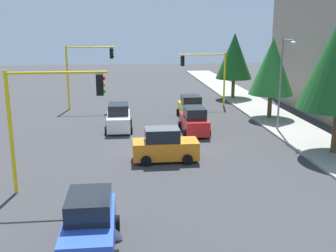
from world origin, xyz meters
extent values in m
plane|color=#353538|center=(0.00, 0.00, 0.00)|extent=(120.00, 120.00, 0.00)
cube|color=gray|center=(-5.00, 10.50, 0.07)|extent=(80.00, 4.00, 0.15)
cone|color=silver|center=(11.00, -3.00, 0.01)|extent=(0.01, 1.10, 1.10)
cylinder|color=yellow|center=(6.00, -7.50, 2.93)|extent=(0.18, 0.18, 5.86)
cylinder|color=yellow|center=(6.00, -5.25, 5.71)|extent=(0.12, 4.50, 0.12)
cube|color=black|center=(6.00, -3.36, 5.13)|extent=(0.36, 0.32, 0.96)
sphere|color=red|center=(6.00, -3.18, 5.43)|extent=(0.18, 0.18, 0.18)
sphere|color=yellow|center=(6.00, -3.18, 5.13)|extent=(0.18, 0.18, 0.18)
sphere|color=green|center=(6.00, -3.18, 4.83)|extent=(0.18, 0.18, 0.18)
cylinder|color=yellow|center=(-14.00, -7.50, 2.99)|extent=(0.18, 0.18, 5.97)
cylinder|color=yellow|center=(-14.00, -5.25, 5.82)|extent=(0.12, 4.50, 0.12)
cube|color=black|center=(-14.00, -3.36, 5.24)|extent=(0.36, 0.32, 0.96)
sphere|color=red|center=(-14.00, -3.18, 5.54)|extent=(0.18, 0.18, 0.18)
sphere|color=yellow|center=(-14.00, -3.18, 5.24)|extent=(0.18, 0.18, 0.18)
sphere|color=green|center=(-14.00, -3.18, 4.94)|extent=(0.18, 0.18, 0.18)
cylinder|color=yellow|center=(-14.00, 7.50, 2.61)|extent=(0.18, 0.18, 5.21)
cylinder|color=yellow|center=(-14.00, 5.25, 5.06)|extent=(0.12, 4.50, 0.12)
cube|color=black|center=(-14.00, 3.36, 4.48)|extent=(0.36, 0.32, 0.96)
sphere|color=red|center=(-14.00, 3.18, 4.78)|extent=(0.18, 0.18, 0.18)
sphere|color=yellow|center=(-14.00, 3.18, 4.48)|extent=(0.18, 0.18, 0.18)
sphere|color=green|center=(-14.00, 3.18, 4.18)|extent=(0.18, 0.18, 0.18)
cylinder|color=slate|center=(-4.00, 9.20, 3.50)|extent=(0.14, 0.14, 7.00)
cylinder|color=slate|center=(-3.10, 9.20, 6.80)|extent=(1.80, 0.10, 0.10)
ellipsoid|color=silver|center=(-2.20, 9.20, 6.65)|extent=(0.56, 0.28, 0.20)
cylinder|color=brown|center=(-18.00, 9.50, 1.20)|extent=(0.36, 0.36, 2.41)
cone|color=#19511E|center=(-18.00, 9.50, 4.62)|extent=(3.86, 3.86, 4.82)
cylinder|color=brown|center=(-8.00, 10.00, 1.17)|extent=(0.36, 0.36, 2.34)
cone|color=#28752D|center=(-8.00, 10.00, 4.48)|extent=(3.74, 3.74, 4.68)
cylinder|color=brown|center=(2.00, 10.50, 1.55)|extent=(0.36, 0.36, 3.09)
cube|color=orange|center=(2.00, 0.07, 0.69)|extent=(1.66, 3.82, 1.05)
cube|color=black|center=(2.00, -0.12, 1.60)|extent=(1.46, 1.99, 0.76)
cylinder|color=black|center=(1.11, 1.25, 0.30)|extent=(0.20, 0.60, 0.60)
cylinder|color=black|center=(2.89, 1.25, 0.30)|extent=(0.20, 0.60, 0.60)
cylinder|color=black|center=(1.11, -1.12, 0.30)|extent=(0.20, 0.60, 0.60)
cylinder|color=black|center=(2.89, -1.12, 0.30)|extent=(0.20, 0.60, 0.60)
cube|color=white|center=(-5.66, -2.73, 0.69)|extent=(4.01, 1.71, 1.05)
cube|color=black|center=(-5.86, -2.73, 1.60)|extent=(2.09, 1.50, 0.76)
cylinder|color=black|center=(-4.42, -1.82, 0.30)|extent=(0.60, 0.20, 0.60)
cylinder|color=black|center=(-4.42, -3.65, 0.30)|extent=(0.60, 0.20, 0.60)
cylinder|color=black|center=(-6.90, -1.82, 0.30)|extent=(0.60, 0.20, 0.60)
cylinder|color=black|center=(-6.90, -3.65, 0.30)|extent=(0.60, 0.20, 0.60)
cube|color=red|center=(-4.14, 2.82, 0.69)|extent=(4.08, 1.64, 1.05)
cube|color=black|center=(-3.94, 2.82, 1.60)|extent=(2.12, 1.44, 0.76)
cylinder|color=black|center=(-5.41, 1.95, 0.30)|extent=(0.60, 0.20, 0.60)
cylinder|color=black|center=(-5.41, 3.70, 0.30)|extent=(0.60, 0.20, 0.60)
cylinder|color=black|center=(-2.88, 1.95, 0.30)|extent=(0.60, 0.20, 0.60)
cylinder|color=black|center=(-2.88, 3.70, 0.30)|extent=(0.60, 0.20, 0.60)
cube|color=blue|center=(11.44, -3.60, 0.69)|extent=(4.10, 1.75, 1.05)
cube|color=black|center=(11.23, -3.60, 1.60)|extent=(2.13, 1.54, 0.76)
cylinder|color=black|center=(10.17, -2.66, 0.30)|extent=(0.60, 0.20, 0.60)
cylinder|color=black|center=(10.17, -4.53, 0.30)|extent=(0.60, 0.20, 0.60)
cube|color=yellow|center=(-9.15, 3.39, 0.69)|extent=(3.60, 1.78, 1.05)
cube|color=black|center=(-8.97, 3.39, 1.60)|extent=(1.87, 1.56, 0.76)
cylinder|color=black|center=(-10.27, 2.44, 0.30)|extent=(0.60, 0.20, 0.60)
cylinder|color=black|center=(-10.27, 4.34, 0.30)|extent=(0.60, 0.20, 0.60)
cylinder|color=black|center=(-8.03, 2.44, 0.30)|extent=(0.60, 0.20, 0.60)
cylinder|color=black|center=(-8.03, 4.34, 0.30)|extent=(0.60, 0.20, 0.60)
camera|label=1|loc=(24.75, -2.25, 7.77)|focal=43.46mm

